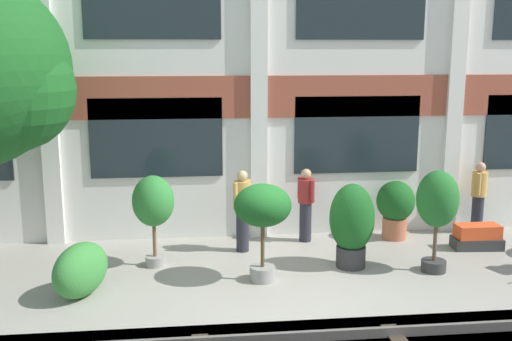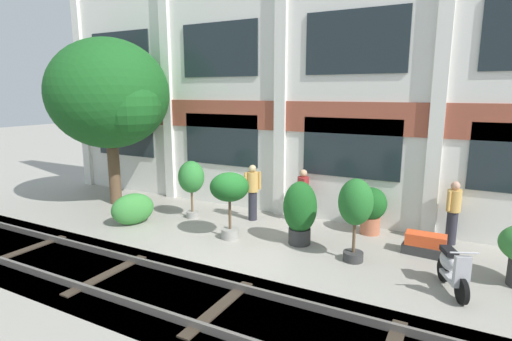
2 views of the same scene
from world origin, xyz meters
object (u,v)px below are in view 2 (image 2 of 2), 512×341
(potted_plant_glazed_jar, at_px, (300,211))
(potted_plant_terracotta_small, at_px, (191,179))
(broadleaf_tree, at_px, (109,97))
(scooter_near_curb, at_px, (452,269))
(potted_plant_fluted_column, at_px, (371,207))
(resident_watching_tracks, at_px, (253,191))
(potted_plant_low_pan, at_px, (230,190))
(resident_by_doorway, at_px, (303,194))
(potted_plant_tall_urn, at_px, (356,206))
(resident_near_plants, at_px, (453,211))
(topiary_hedge, at_px, (133,209))
(potted_plant_square_trough, at_px, (425,245))

(potted_plant_glazed_jar, relative_size, potted_plant_terracotta_small, 0.92)
(broadleaf_tree, relative_size, scooter_near_curb, 4.27)
(potted_plant_fluted_column, distance_m, resident_watching_tracks, 3.44)
(potted_plant_low_pan, height_order, resident_watching_tracks, potted_plant_low_pan)
(resident_by_doorway, bearing_deg, potted_plant_tall_urn, 106.88)
(potted_plant_terracotta_small, bearing_deg, scooter_near_curb, -10.53)
(broadleaf_tree, relative_size, resident_near_plants, 3.40)
(broadleaf_tree, xyz_separation_m, resident_near_plants, (10.50, 1.25, -2.77))
(potted_plant_fluted_column, relative_size, resident_watching_tracks, 0.76)
(topiary_hedge, bearing_deg, broadleaf_tree, 147.66)
(potted_plant_tall_urn, relative_size, resident_near_plants, 1.18)
(potted_plant_terracotta_small, distance_m, potted_plant_square_trough, 6.73)
(potted_plant_square_trough, bearing_deg, resident_watching_tracks, 175.39)
(potted_plant_glazed_jar, distance_m, potted_plant_tall_urn, 1.60)
(broadleaf_tree, distance_m, potted_plant_low_pan, 5.90)
(potted_plant_low_pan, height_order, resident_near_plants, potted_plant_low_pan)
(scooter_near_curb, relative_size, resident_by_doorway, 0.81)
(potted_plant_low_pan, bearing_deg, potted_plant_terracotta_small, 153.60)
(potted_plant_glazed_jar, relative_size, potted_plant_low_pan, 0.92)
(potted_plant_square_trough, distance_m, resident_watching_tracks, 4.95)
(potted_plant_tall_urn, height_order, potted_plant_fluted_column, potted_plant_tall_urn)
(potted_plant_low_pan, distance_m, topiary_hedge, 3.26)
(potted_plant_square_trough, relative_size, resident_watching_tracks, 0.61)
(potted_plant_low_pan, bearing_deg, broadleaf_tree, 168.81)
(potted_plant_tall_urn, relative_size, scooter_near_curb, 1.48)
(potted_plant_low_pan, height_order, resident_by_doorway, potted_plant_low_pan)
(potted_plant_glazed_jar, height_order, potted_plant_low_pan, potted_plant_low_pan)
(potted_plant_square_trough, bearing_deg, resident_near_plants, 64.27)
(potted_plant_low_pan, distance_m, resident_watching_tracks, 1.71)
(potted_plant_fluted_column, xyz_separation_m, topiary_hedge, (-6.32, -2.45, -0.28))
(potted_plant_tall_urn, bearing_deg, scooter_near_curb, -13.03)
(potted_plant_low_pan, distance_m, scooter_near_curb, 5.38)
(potted_plant_terracotta_small, height_order, resident_watching_tracks, potted_plant_terracotta_small)
(resident_by_doorway, relative_size, topiary_hedge, 1.27)
(potted_plant_low_pan, bearing_deg, scooter_near_curb, -4.03)
(potted_plant_glazed_jar, distance_m, resident_by_doorway, 1.75)
(potted_plant_tall_urn, xyz_separation_m, potted_plant_fluted_column, (-0.06, 2.02, -0.57))
(broadleaf_tree, relative_size, potted_plant_square_trough, 5.36)
(resident_near_plants, bearing_deg, potted_plant_terracotta_small, -137.74)
(potted_plant_tall_urn, relative_size, potted_plant_fluted_column, 1.50)
(potted_plant_glazed_jar, xyz_separation_m, topiary_hedge, (-4.89, -0.84, -0.42))
(broadleaf_tree, xyz_separation_m, potted_plant_tall_urn, (8.57, -0.95, -2.34))
(potted_plant_glazed_jar, xyz_separation_m, resident_near_plants, (3.42, 1.79, -0.00))
(potted_plant_tall_urn, height_order, potted_plant_low_pan, potted_plant_tall_urn)
(potted_plant_glazed_jar, relative_size, resident_by_doorway, 1.02)
(resident_near_plants, bearing_deg, resident_by_doorway, -146.20)
(potted_plant_glazed_jar, bearing_deg, scooter_near_curb, -14.03)
(potted_plant_square_trough, height_order, potted_plant_low_pan, potted_plant_low_pan)
(potted_plant_glazed_jar, distance_m, resident_watching_tracks, 2.29)
(resident_watching_tracks, relative_size, topiary_hedge, 1.35)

